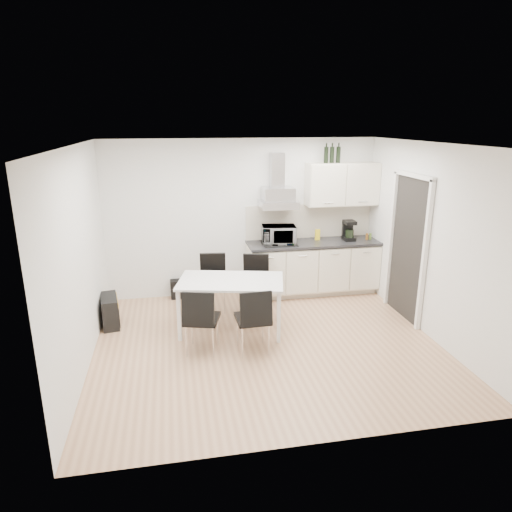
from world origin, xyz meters
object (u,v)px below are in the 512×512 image
Objects in this scene: chair_far_right at (255,285)px; floor_speaker at (176,289)px; chair_far_left at (213,283)px; dining_table at (231,285)px; chair_near_right at (253,319)px; kitchenette at (315,246)px; guitar_amp at (110,311)px; chair_near_left at (202,320)px.

floor_speaker is at bearing -18.28° from chair_far_right.
chair_far_right is at bearing 170.72° from chair_far_left.
dining_table is 5.01× the size of floor_speaker.
chair_near_right is at bearing -68.51° from floor_speaker.
floor_speaker is at bearing -41.49° from chair_far_left.
dining_table is 0.78m from chair_far_right.
chair_far_left is (-1.77, -0.45, -0.39)m from kitchenette.
chair_near_right is at bearing 110.29° from chair_far_left.
guitar_amp is at bearing 17.96° from chair_far_right.
chair_near_right is (0.37, -1.42, 0.00)m from chair_far_left.
chair_far_left reaches higher than guitar_amp.
chair_near_left is at bearing -139.24° from kitchenette.
dining_table is 1.80× the size of chair_far_right.
chair_near_left is (-0.45, -0.55, -0.23)m from dining_table.
chair_near_right is (-0.27, -1.25, 0.00)m from chair_far_right.
kitchenette is 2.86× the size of chair_near_left.
floor_speaker is (-0.93, 2.04, -0.28)m from chair_near_right.
kitchenette is at bearing -7.10° from floor_speaker.
chair_far_right and chair_near_left have the same top height.
chair_far_left is 1.00× the size of chair_far_right.
dining_table reaches higher than guitar_amp.
chair_near_right is 2.78× the size of floor_speaker.
dining_table is (-1.59, -1.21, -0.16)m from kitchenette.
chair_near_left is (-2.04, -1.76, -0.39)m from kitchenette.
chair_far_right reaches higher than dining_table.
chair_far_left is 1.00× the size of chair_near_right.
guitar_amp is at bearing -167.50° from kitchenette.
chair_near_left is 2.78× the size of floor_speaker.
chair_far_left is at bearing -0.21° from chair_far_right.
guitar_amp is 1.32m from floor_speaker.
dining_table is at bearing 67.35° from chair_far_right.
dining_table is 1.80× the size of chair_far_left.
dining_table is at bearing 103.91° from chair_near_right.
guitar_amp is at bearing 16.44° from chair_far_left.
chair_far_right reaches higher than guitar_amp.
kitchenette is 4.50× the size of guitar_amp.
chair_far_left is at bearing -50.41° from floor_speaker.
chair_near_left reaches higher than floor_speaker.
kitchenette is at bearing -159.98° from chair_far_left.
chair_far_left and chair_near_right have the same top height.
chair_far_right is 1.00× the size of chair_near_right.
chair_far_right is at bearing -36.26° from floor_speaker.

